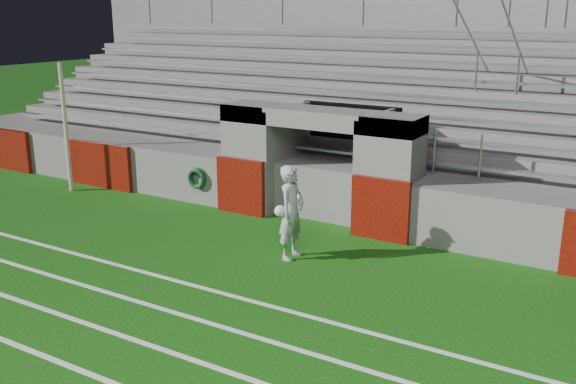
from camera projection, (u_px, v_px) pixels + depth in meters
The scene contains 5 objects.
ground at pixel (231, 268), 12.22m from camera, with size 90.00×90.00×0.00m, color #12490C.
field_post at pixel (66, 128), 17.02m from camera, with size 0.11×0.11×3.44m, color beige.
stadium_structure at pixel (392, 128), 18.40m from camera, with size 26.00×8.48×5.42m.
goalkeeper_with_ball at pixel (291, 212), 12.49m from camera, with size 0.51×0.70×1.88m.
hose_coil at pixel (197, 178), 15.97m from camera, with size 0.52×0.15×0.55m.
Camera 1 is at (6.75, -9.20, 4.73)m, focal length 40.00 mm.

